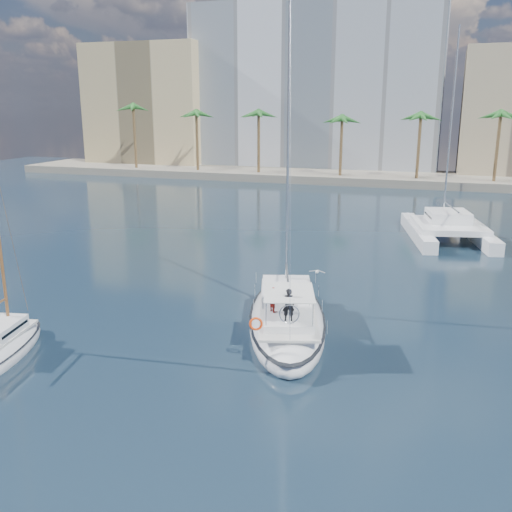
% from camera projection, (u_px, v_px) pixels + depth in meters
% --- Properties ---
extents(ground, '(160.00, 160.00, 0.00)m').
position_uv_depth(ground, '(244.00, 314.00, 32.60)').
color(ground, black).
rests_on(ground, ground).
extents(quay, '(120.00, 14.00, 1.20)m').
position_uv_depth(quay, '(375.00, 177.00, 88.40)').
color(quay, gray).
rests_on(quay, ground).
extents(building_modern, '(42.00, 16.00, 28.00)m').
position_uv_depth(building_modern, '(318.00, 90.00, 99.59)').
color(building_modern, white).
rests_on(building_modern, ground).
extents(building_tan_left, '(22.00, 14.00, 22.00)m').
position_uv_depth(building_tan_left, '(154.00, 107.00, 105.78)').
color(building_tan_left, tan).
rests_on(building_tan_left, ground).
extents(palm_left, '(3.60, 3.60, 12.30)m').
position_uv_depth(palm_left, '(163.00, 113.00, 92.53)').
color(palm_left, brown).
rests_on(palm_left, ground).
extents(palm_centre, '(3.60, 3.60, 12.30)m').
position_uv_depth(palm_centre, '(375.00, 114.00, 82.23)').
color(palm_centre, brown).
rests_on(palm_centre, ground).
extents(main_sloop, '(7.42, 13.19, 18.66)m').
position_uv_depth(main_sloop, '(287.00, 319.00, 30.35)').
color(main_sloop, white).
rests_on(main_sloop, ground).
extents(catamaran, '(8.76, 13.52, 18.13)m').
position_uv_depth(catamaran, '(447.00, 226.00, 50.52)').
color(catamaran, white).
rests_on(catamaran, ground).
extents(seagull, '(1.09, 0.47, 0.20)m').
position_uv_depth(seagull, '(317.00, 272.00, 37.57)').
color(seagull, silver).
rests_on(seagull, ground).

